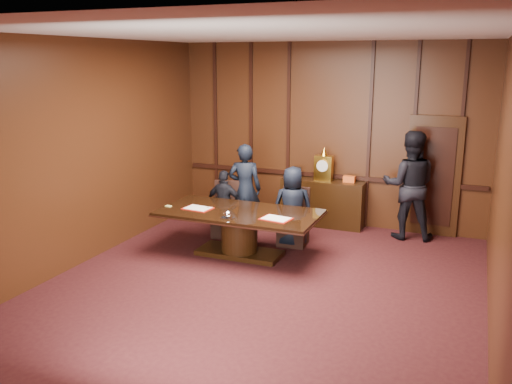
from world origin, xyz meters
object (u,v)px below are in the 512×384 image
Objects in this scene: sideboard at (323,201)px; signatory_right at (293,207)px; witness_left at (245,189)px; witness_right at (409,185)px; conference_table at (239,226)px; signatory_left at (225,204)px.

signatory_right is (-0.17, -1.36, 0.21)m from sideboard.
witness_left is (-1.06, 0.37, 0.14)m from signatory_right.
signatory_right is 1.13m from witness_left.
witness_right is (2.85, 0.83, 0.14)m from witness_left.
signatory_right is at bearing 24.94° from witness_right.
sideboard is at bearing 69.31° from conference_table.
witness_right is at bearing 179.91° from witness_left.
witness_right is (1.62, -0.16, 0.49)m from sideboard.
witness_left is (0.24, 0.37, 0.22)m from signatory_left.
sideboard is 2.31m from conference_table.
sideboard is at bearing -14.50° from witness_right.
signatory_left is at bearing 40.01° from witness_left.
witness_left is 0.86× the size of witness_right.
sideboard is 0.95× the size of witness_left.
witness_left is (-0.41, 1.17, 0.33)m from conference_table.
signatory_left is 0.49m from witness_left.
conference_table is 1.04m from signatory_left.
witness_right is at bearing -164.74° from signatory_right.
signatory_right is at bearing 177.70° from signatory_left.
sideboard is at bearing -157.31° from witness_left.
witness_right reaches higher than signatory_left.
signatory_left is 0.63× the size of witness_right.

